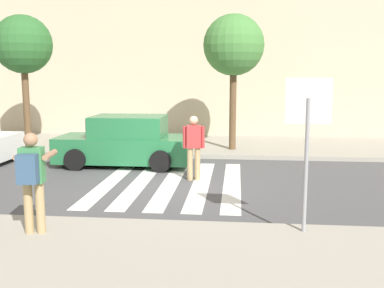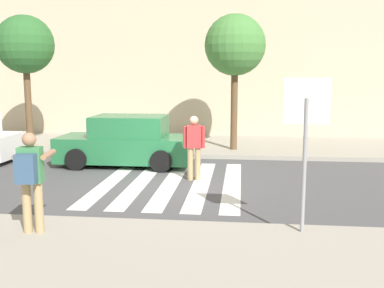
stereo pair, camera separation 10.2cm
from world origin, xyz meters
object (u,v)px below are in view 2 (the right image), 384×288
Objects in this scene: stop_sign at (306,121)px; parked_car_green at (127,142)px; pedestrian_crossing at (194,144)px; street_tree_center at (235,46)px; photographer_with_backpack at (30,174)px; street_tree_west at (25,46)px.

stop_sign reaches higher than parked_car_green.
street_tree_center reaches higher than pedestrian_crossing.
stop_sign is 0.55× the size of street_tree_center.
photographer_with_backpack is 0.42× the size of parked_car_green.
street_tree_west reaches higher than parked_car_green.
photographer_with_backpack reaches higher than pedestrian_crossing.
street_tree_west is (-4.27, 8.69, 2.65)m from photographer_with_backpack.
pedestrian_crossing is 0.36× the size of street_tree_west.
stop_sign reaches higher than pedestrian_crossing.
photographer_with_backpack is (-4.56, -0.57, -0.88)m from stop_sign.
parked_car_green is 0.87× the size of street_tree_center.
stop_sign is at bearing -81.02° from street_tree_center.
stop_sign is 0.55× the size of street_tree_west.
photographer_with_backpack is at bearing -63.86° from street_tree_west.
street_tree_west reaches higher than pedestrian_crossing.
pedestrian_crossing is at bearing 64.31° from photographer_with_backpack.
stop_sign is 0.64× the size of parked_car_green.
street_tree_center is at bearing 77.06° from pedestrian_crossing.
street_tree_center is at bearing 70.12° from photographer_with_backpack.
street_tree_center is at bearing 1.97° from street_tree_west.
street_tree_center reaches higher than photographer_with_backpack.
stop_sign is at bearing -60.80° from pedestrian_crossing.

